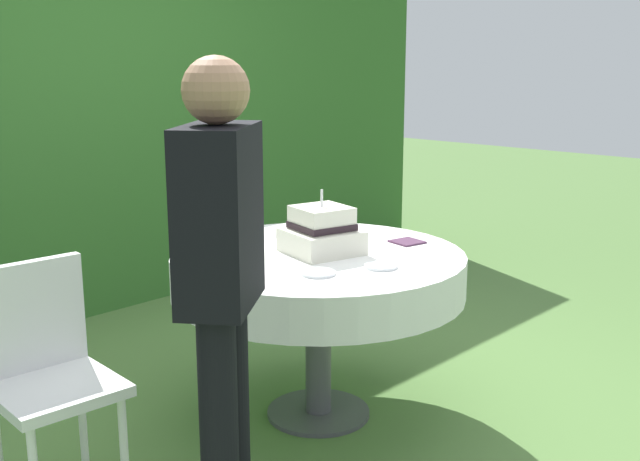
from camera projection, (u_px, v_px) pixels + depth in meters
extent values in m
plane|color=#547A3D|center=(318.00, 414.00, 3.53)|extent=(20.00, 20.00, 0.00)
cube|color=#336628|center=(50.00, 112.00, 4.77)|extent=(6.41, 0.62, 2.51)
cylinder|color=#4C4C51|center=(318.00, 412.00, 3.53)|extent=(0.47, 0.47, 0.02)
cylinder|color=#4C4C51|center=(318.00, 339.00, 3.45)|extent=(0.12, 0.12, 0.73)
cylinder|color=brown|center=(318.00, 257.00, 3.37)|extent=(1.25, 1.25, 0.03)
cylinder|color=white|center=(318.00, 273.00, 3.38)|extent=(1.28, 1.28, 0.18)
cube|color=silver|center=(322.00, 241.00, 3.36)|extent=(0.35, 0.35, 0.10)
cube|color=silver|center=(322.00, 218.00, 3.33)|extent=(0.26, 0.26, 0.10)
cube|color=black|center=(322.00, 226.00, 3.34)|extent=(0.27, 0.27, 0.03)
sphere|color=#E04C8C|center=(329.00, 217.00, 3.49)|extent=(0.07, 0.07, 0.07)
cylinder|color=silver|center=(322.00, 198.00, 3.31)|extent=(0.01, 0.01, 0.08)
cylinder|color=white|center=(382.00, 266.00, 3.13)|extent=(0.13, 0.13, 0.01)
cylinder|color=white|center=(286.00, 236.00, 3.66)|extent=(0.11, 0.11, 0.01)
cylinder|color=white|center=(248.00, 243.00, 3.51)|extent=(0.13, 0.13, 0.01)
cylinder|color=white|center=(318.00, 273.00, 3.03)|extent=(0.14, 0.14, 0.01)
cube|color=#4C2D47|center=(407.00, 242.00, 3.55)|extent=(0.15, 0.15, 0.01)
cylinder|color=white|center=(124.00, 455.00, 2.72)|extent=(0.03, 0.03, 0.45)
cylinder|color=white|center=(83.00, 424.00, 2.95)|extent=(0.03, 0.03, 0.45)
cube|color=white|center=(56.00, 389.00, 2.68)|extent=(0.43, 0.43, 0.04)
cube|color=white|center=(29.00, 316.00, 2.76)|extent=(0.40, 0.07, 0.40)
cylinder|color=black|center=(219.00, 444.00, 2.39)|extent=(0.12, 0.12, 0.85)
cylinder|color=black|center=(231.00, 420.00, 2.55)|extent=(0.12, 0.12, 0.85)
cube|color=black|center=(219.00, 217.00, 2.32)|extent=(0.41, 0.37, 0.55)
sphere|color=#A87A5B|center=(216.00, 90.00, 2.23)|extent=(0.20, 0.20, 0.20)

